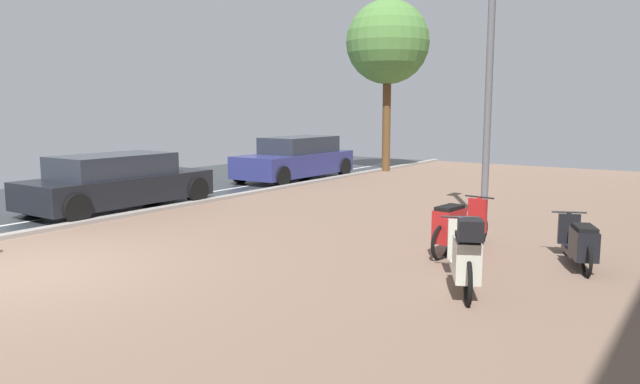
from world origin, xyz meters
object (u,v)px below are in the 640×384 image
street_tree (388,43)px  scooter_far (465,256)px  parked_car_far (296,159)px  scooter_mid (456,227)px  lamp_post (490,65)px  scooter_near (580,243)px  parked_car_near (117,182)px

street_tree → scooter_far: bearing=-57.9°
scooter_far → parked_car_far: bearing=136.7°
scooter_mid → street_tree: street_tree is taller
scooter_far → street_tree: size_ratio=0.28×
scooter_mid → lamp_post: 3.79m
lamp_post → scooter_far: bearing=-73.7°
street_tree → lamp_post: bearing=-50.6°
parked_car_far → scooter_mid: bearing=-39.0°
scooter_near → scooter_far: size_ratio=0.95×
lamp_post → scooter_mid: bearing=-80.1°
scooter_near → street_tree: 14.09m
scooter_mid → parked_car_far: bearing=141.0°
scooter_near → scooter_mid: scooter_mid is taller
scooter_far → parked_car_far: (-8.97, 8.44, 0.19)m
scooter_mid → street_tree: bearing=123.4°
parked_car_near → lamp_post: (7.59, 3.01, 2.52)m
scooter_near → street_tree: bearing=130.3°
scooter_mid → parked_car_near: size_ratio=0.43×
scooter_near → lamp_post: lamp_post is taller
scooter_near → parked_car_far: bearing=147.4°
parked_car_near → street_tree: 11.62m
scooter_far → parked_car_far: 12.32m
parked_car_near → parked_car_far: size_ratio=0.97×
scooter_mid → scooter_far: (0.86, -1.88, 0.04)m
parked_car_far → lamp_post: (7.66, -3.94, 2.47)m
scooter_near → scooter_mid: bearing=-173.3°
parked_car_far → scooter_far: bearing=-43.3°
scooter_near → street_tree: size_ratio=0.26×
scooter_mid → lamp_post: bearing=99.9°
lamp_post → parked_car_near: bearing=-158.4°
scooter_near → lamp_post: (-2.26, 2.40, 2.77)m
parked_car_near → parked_car_far: 6.95m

